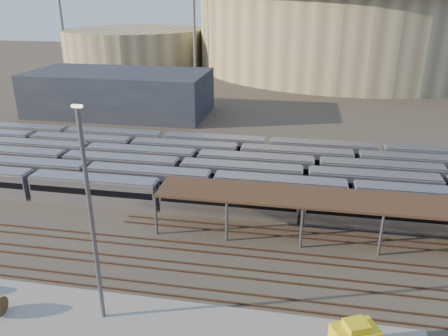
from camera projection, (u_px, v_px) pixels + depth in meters
name	position (u px, v px, depth m)	size (l,w,h in m)	color
ground	(220.00, 246.00, 50.38)	(420.00, 420.00, 0.00)	#383026
apron	(130.00, 331.00, 37.48)	(50.00, 9.00, 0.20)	gray
subway_trains	(212.00, 169.00, 67.41)	(124.57, 23.90, 3.60)	#B9B9BE
inspection_shed	(420.00, 207.00, 48.51)	(60.30, 6.00, 5.30)	#56565B
empty_tracks	(211.00, 270.00, 45.78)	(170.00, 9.62, 0.18)	#4C3323
stadium	(352.00, 23.00, 167.95)	(124.00, 124.00, 32.50)	tan
secondary_arena	(135.00, 47.00, 176.52)	(56.00, 56.00, 14.00)	tan
service_building	(120.00, 93.00, 104.60)	(42.00, 20.00, 10.00)	#1E232D
floodlight_0	(194.00, 14.00, 148.18)	(4.00, 1.00, 38.40)	#56565B
floodlight_1	(60.00, 12.00, 166.49)	(4.00, 1.00, 38.40)	#56565B
floodlight_3	(266.00, 9.00, 190.51)	(4.00, 1.00, 38.40)	#56565B
yard_light_pole	(92.00, 220.00, 35.46)	(0.82, 0.36, 19.29)	#56565B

